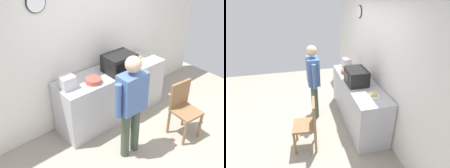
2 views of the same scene
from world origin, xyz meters
The scene contains 11 objects.
ground_plane centered at (0.00, 0.00, 0.00)m, with size 6.00×6.00×0.00m, color #9E9384.
back_wall centered at (0.00, 1.60, 1.30)m, with size 5.40×0.13×2.60m.
kitchen_counter centered at (0.16, 1.22, 0.47)m, with size 2.03×0.62×0.94m, color #B7B7BC.
microwave centered at (0.24, 1.13, 1.09)m, with size 0.50×0.39×0.30m.
sandwich_plate centered at (0.80, 1.26, 0.96)m, with size 0.24×0.24×0.07m.
salad_bowl centered at (-0.31, 1.10, 0.97)m, with size 0.25×0.25×0.08m, color #C64C42.
toaster centered at (-0.70, 1.21, 1.04)m, with size 0.22×0.18×0.20m, color silver.
fork_utensil centered at (0.46, 1.38, 0.94)m, with size 0.17×0.02×0.01m, color silver.
spoon_utensil centered at (-0.05, 1.48, 0.94)m, with size 0.17×0.02×0.01m, color silver.
person_standing centered at (-0.22, 0.34, 0.95)m, with size 0.59×0.25×1.63m.
wooden_chair centered at (0.74, 0.12, 0.52)m, with size 0.44×0.44×0.94m.
Camera 2 is at (3.35, 0.02, 2.55)m, focal length 29.46 mm.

